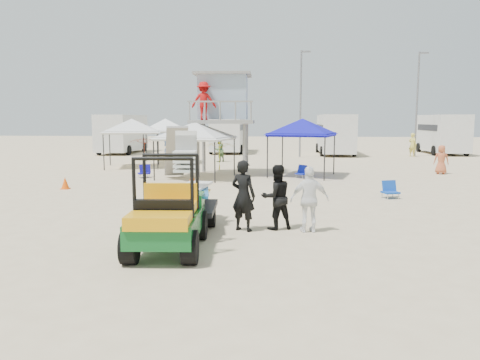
# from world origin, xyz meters

# --- Properties ---
(ground) EXTENTS (140.00, 140.00, 0.00)m
(ground) POSITION_xyz_m (0.00, 0.00, 0.00)
(ground) COLOR beige
(ground) RESTS_ON ground
(utility_cart) EXTENTS (1.55, 2.82, 2.08)m
(utility_cart) POSITION_xyz_m (-0.92, 0.73, 0.97)
(utility_cart) COLOR #0D531E
(utility_cart) RESTS_ON ground
(surf_trailer) EXTENTS (1.57, 2.70, 2.26)m
(surf_trailer) POSITION_xyz_m (-0.91, 3.07, 0.92)
(surf_trailer) COLOR black
(surf_trailer) RESTS_ON ground
(man_left) EXTENTS (0.80, 0.69, 1.85)m
(man_left) POSITION_xyz_m (0.61, 2.77, 0.93)
(man_left) COLOR black
(man_left) RESTS_ON ground
(man_mid) EXTENTS (1.02, 0.93, 1.71)m
(man_mid) POSITION_xyz_m (1.46, 3.02, 0.85)
(man_mid) COLOR black
(man_mid) RESTS_ON ground
(man_right) EXTENTS (1.05, 0.58, 1.70)m
(man_right) POSITION_xyz_m (2.31, 2.77, 0.85)
(man_right) COLOR white
(man_right) RESTS_ON ground
(lifeguard_tower) EXTENTS (3.31, 3.31, 5.12)m
(lifeguard_tower) POSITION_xyz_m (-1.55, 15.25, 3.82)
(lifeguard_tower) COLOR gray
(lifeguard_tower) RESTS_ON ground
(canopy_blue) EXTENTS (3.65, 3.65, 3.32)m
(canopy_blue) POSITION_xyz_m (2.63, 14.80, 2.77)
(canopy_blue) COLOR black
(canopy_blue) RESTS_ON ground
(canopy_white_a) EXTENTS (3.76, 3.76, 3.16)m
(canopy_white_a) POSITION_xyz_m (-2.62, 13.60, 2.61)
(canopy_white_a) COLOR black
(canopy_white_a) RESTS_ON ground
(canopy_white_b) EXTENTS (3.84, 3.84, 3.32)m
(canopy_white_b) POSITION_xyz_m (-7.36, 18.38, 2.77)
(canopy_white_b) COLOR black
(canopy_white_b) RESTS_ON ground
(canopy_white_c) EXTENTS (3.43, 3.43, 3.33)m
(canopy_white_c) POSITION_xyz_m (-6.05, 21.31, 2.78)
(canopy_white_c) COLOR black
(canopy_white_c) RESTS_ON ground
(umbrella_a) EXTENTS (2.32, 2.35, 1.76)m
(umbrella_a) POSITION_xyz_m (-7.07, 19.82, 0.88)
(umbrella_a) COLOR red
(umbrella_a) RESTS_ON ground
(umbrella_b) EXTENTS (2.50, 2.51, 1.65)m
(umbrella_b) POSITION_xyz_m (-1.91, 17.28, 0.82)
(umbrella_b) COLOR yellow
(umbrella_b) RESTS_ON ground
(cone_near) EXTENTS (0.34, 0.34, 0.50)m
(cone_near) POSITION_xyz_m (-7.37, 9.43, 0.25)
(cone_near) COLOR #FC5307
(cone_near) RESTS_ON ground
(cone_far) EXTENTS (0.34, 0.34, 0.50)m
(cone_far) POSITION_xyz_m (-2.43, 11.59, 0.25)
(cone_far) COLOR #FC6007
(cone_far) RESTS_ON ground
(beach_chair_a) EXTENTS (0.71, 0.79, 0.64)m
(beach_chair_a) POSITION_xyz_m (-5.21, 13.53, 0.31)
(beach_chair_a) COLOR #110E97
(beach_chair_a) RESTS_ON ground
(beach_chair_b) EXTENTS (0.67, 0.73, 0.64)m
(beach_chair_b) POSITION_xyz_m (5.58, 8.34, 0.31)
(beach_chair_b) COLOR #0F41AD
(beach_chair_b) RESTS_ON ground
(beach_chair_c) EXTENTS (0.73, 0.87, 0.64)m
(beach_chair_c) POSITION_xyz_m (2.62, 14.07, 0.31)
(beach_chair_c) COLOR #0F1EA9
(beach_chair_c) RESTS_ON ground
(rv_far_left) EXTENTS (2.64, 6.80, 3.25)m
(rv_far_left) POSITION_xyz_m (-12.00, 29.99, 1.80)
(rv_far_left) COLOR silver
(rv_far_left) RESTS_ON ground
(rv_mid_left) EXTENTS (2.65, 6.50, 3.25)m
(rv_mid_left) POSITION_xyz_m (-3.00, 31.49, 1.80)
(rv_mid_left) COLOR silver
(rv_mid_left) RESTS_ON ground
(rv_mid_right) EXTENTS (2.64, 7.00, 3.25)m
(rv_mid_right) POSITION_xyz_m (6.00, 29.99, 1.80)
(rv_mid_right) COLOR silver
(rv_mid_right) RESTS_ON ground
(rv_far_right) EXTENTS (2.64, 6.60, 3.25)m
(rv_far_right) POSITION_xyz_m (15.00, 31.49, 1.80)
(rv_far_right) COLOR silver
(rv_far_right) RESTS_ON ground
(light_pole_left) EXTENTS (0.14, 0.14, 8.00)m
(light_pole_left) POSITION_xyz_m (3.00, 27.00, 4.00)
(light_pole_left) COLOR slate
(light_pole_left) RESTS_ON ground
(light_pole_right) EXTENTS (0.14, 0.14, 8.00)m
(light_pole_right) POSITION_xyz_m (12.00, 28.50, 4.00)
(light_pole_right) COLOR slate
(light_pole_right) RESTS_ON ground
(distant_beachgoers) EXTENTS (17.25, 12.80, 1.85)m
(distant_beachgoers) POSITION_xyz_m (0.47, 19.69, 0.87)
(distant_beachgoers) COLOR #D4C44F
(distant_beachgoers) RESTS_ON ground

